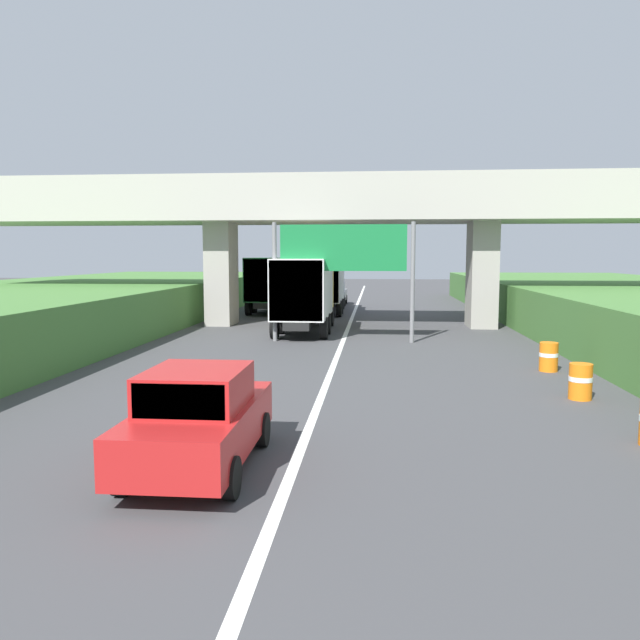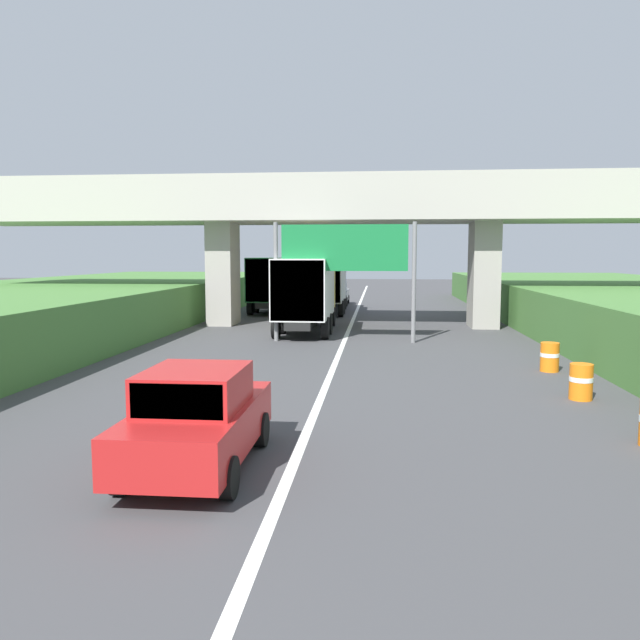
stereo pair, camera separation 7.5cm
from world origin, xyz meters
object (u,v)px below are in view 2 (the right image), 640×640
at_px(truck_green, 274,282).
at_px(car_red, 197,419).
at_px(overhead_highway_sign, 344,255).
at_px(construction_barrel_4, 581,381).
at_px(truck_yellow, 307,291).
at_px(car_silver, 336,293).
at_px(construction_barrel_5, 550,357).
at_px(truck_blue, 326,282).

relative_size(truck_green, car_red, 1.78).
distance_m(overhead_highway_sign, truck_green, 14.32).
height_order(car_red, construction_barrel_4, car_red).
bearing_deg(truck_yellow, car_red, -88.95).
xyz_separation_m(truck_green, car_silver, (3.48, 5.96, -1.08)).
height_order(overhead_highway_sign, construction_barrel_5, overhead_highway_sign).
height_order(overhead_highway_sign, construction_barrel_4, overhead_highway_sign).
bearing_deg(car_red, construction_barrel_4, 35.88).
distance_m(car_red, car_silver, 34.82).
bearing_deg(truck_yellow, overhead_highway_sign, -57.15).
bearing_deg(car_silver, truck_yellow, -90.72).
distance_m(car_silver, construction_barrel_5, 26.57).
bearing_deg(truck_blue, construction_barrel_5, -65.45).
relative_size(truck_yellow, construction_barrel_4, 8.11).
bearing_deg(car_silver, car_red, -89.78).
distance_m(overhead_highway_sign, construction_barrel_5, 9.54).
xyz_separation_m(truck_yellow, truck_blue, (0.05, 9.81, 0.00)).
distance_m(truck_green, car_red, 29.11).
relative_size(overhead_highway_sign, truck_green, 0.81).
height_order(truck_yellow, construction_barrel_5, truck_yellow).
height_order(truck_green, construction_barrel_4, truck_green).
bearing_deg(truck_blue, overhead_highway_sign, -81.72).
relative_size(car_red, construction_barrel_4, 4.56).
xyz_separation_m(truck_blue, car_red, (0.29, -28.39, -1.08)).
relative_size(overhead_highway_sign, truck_yellow, 0.81).
height_order(truck_blue, car_silver, truck_blue).
height_order(truck_green, truck_blue, same).
distance_m(truck_green, car_silver, 6.99).
bearing_deg(car_silver, construction_barrel_4, -74.27).
distance_m(truck_yellow, construction_barrel_4, 15.34).
distance_m(truck_blue, construction_barrel_5, 20.69).
bearing_deg(car_red, truck_green, 97.15).
distance_m(overhead_highway_sign, construction_barrel_4, 12.17).
xyz_separation_m(truck_yellow, car_red, (0.34, -18.58, -1.08)).
bearing_deg(construction_barrel_4, overhead_highway_sign, 123.37).
xyz_separation_m(overhead_highway_sign, truck_blue, (-1.86, 12.77, -1.67)).
relative_size(construction_barrel_4, construction_barrel_5, 1.00).
height_order(overhead_highway_sign, car_silver, overhead_highway_sign).
distance_m(truck_blue, car_silver, 6.52).
relative_size(overhead_highway_sign, car_silver, 1.43).
bearing_deg(car_silver, truck_green, -120.32).
relative_size(overhead_highway_sign, construction_barrel_5, 6.53).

